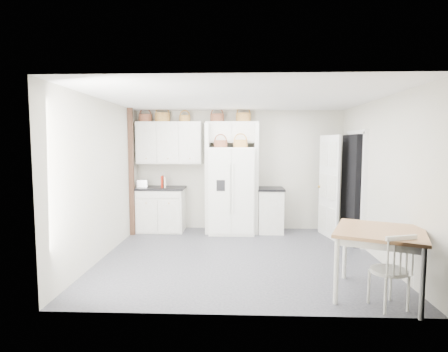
{
  "coord_description": "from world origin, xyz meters",
  "views": [
    {
      "loc": [
        -0.03,
        -5.68,
        1.86
      ],
      "look_at": [
        -0.27,
        0.4,
        1.31
      ],
      "focal_mm": 28.0,
      "sensor_mm": 36.0,
      "label": 1
    }
  ],
  "objects": [
    {
      "name": "floor",
      "position": [
        0.0,
        0.0,
        0.0
      ],
      "size": [
        4.5,
        4.5,
        0.0
      ],
      "primitive_type": "plane",
      "color": "#2F2E35",
      "rests_on": "ground"
    },
    {
      "name": "ceiling",
      "position": [
        0.0,
        0.0,
        2.6
      ],
      "size": [
        4.5,
        4.5,
        0.0
      ],
      "primitive_type": "plane",
      "color": "white",
      "rests_on": "wall_back"
    },
    {
      "name": "wall_back",
      "position": [
        0.0,
        2.0,
        1.3
      ],
      "size": [
        4.5,
        0.0,
        4.5
      ],
      "primitive_type": "plane",
      "rotation": [
        1.57,
        0.0,
        0.0
      ],
      "color": "beige",
      "rests_on": "floor"
    },
    {
      "name": "wall_left",
      "position": [
        -2.25,
        0.0,
        1.3
      ],
      "size": [
        0.0,
        4.0,
        4.0
      ],
      "primitive_type": "plane",
      "rotation": [
        1.57,
        0.0,
        1.57
      ],
      "color": "beige",
      "rests_on": "floor"
    },
    {
      "name": "wall_right",
      "position": [
        2.25,
        0.0,
        1.3
      ],
      "size": [
        0.0,
        4.0,
        4.0
      ],
      "primitive_type": "plane",
      "rotation": [
        1.57,
        0.0,
        -1.57
      ],
      "color": "beige",
      "rests_on": "floor"
    },
    {
      "name": "refrigerator",
      "position": [
        -0.15,
        1.63,
        0.9
      ],
      "size": [
        0.93,
        0.75,
        1.81
      ],
      "primitive_type": "cube",
      "color": "white",
      "rests_on": "floor"
    },
    {
      "name": "base_cab_left",
      "position": [
        -1.68,
        1.7,
        0.46
      ],
      "size": [
        0.98,
        0.62,
        0.91
      ],
      "primitive_type": "cube",
      "color": "beige",
      "rests_on": "floor"
    },
    {
      "name": "base_cab_right",
      "position": [
        0.67,
        1.7,
        0.45
      ],
      "size": [
        0.52,
        0.62,
        0.91
      ],
      "primitive_type": "cube",
      "color": "beige",
      "rests_on": "floor"
    },
    {
      "name": "dining_table",
      "position": [
        1.7,
        -1.45,
        0.42
      ],
      "size": [
        1.31,
        1.31,
        0.83
      ],
      "primitive_type": "cube",
      "rotation": [
        0.0,
        0.0,
        -0.4
      ],
      "color": "#986637",
      "rests_on": "floor"
    },
    {
      "name": "windsor_chair",
      "position": [
        1.7,
        -1.75,
        0.43
      ],
      "size": [
        0.51,
        0.48,
        0.86
      ],
      "primitive_type": "cube",
      "rotation": [
        0.0,
        0.0,
        0.27
      ],
      "color": "beige",
      "rests_on": "floor"
    },
    {
      "name": "counter_left",
      "position": [
        -1.68,
        1.7,
        0.93
      ],
      "size": [
        1.03,
        0.66,
        0.04
      ],
      "primitive_type": "cube",
      "color": "black",
      "rests_on": "base_cab_left"
    },
    {
      "name": "counter_right",
      "position": [
        0.67,
        1.7,
        0.93
      ],
      "size": [
        0.56,
        0.66,
        0.04
      ],
      "primitive_type": "cube",
      "color": "black",
      "rests_on": "base_cab_right"
    },
    {
      "name": "toaster",
      "position": [
        -2.07,
        1.65,
        1.03
      ],
      "size": [
        0.24,
        0.16,
        0.16
      ],
      "primitive_type": "cube",
      "rotation": [
        0.0,
        0.0,
        0.09
      ],
      "color": "silver",
      "rests_on": "counter_left"
    },
    {
      "name": "cookbook_red",
      "position": [
        -1.62,
        1.62,
        1.08
      ],
      "size": [
        0.05,
        0.17,
        0.25
      ],
      "primitive_type": "cube",
      "rotation": [
        0.0,
        0.0,
        0.05
      ],
      "color": "#991A0A",
      "rests_on": "counter_left"
    },
    {
      "name": "cookbook_cream",
      "position": [
        -1.57,
        1.62,
        1.06
      ],
      "size": [
        0.06,
        0.15,
        0.22
      ],
      "primitive_type": "cube",
      "rotation": [
        0.0,
        0.0,
        0.17
      ],
      "color": "beige",
      "rests_on": "counter_left"
    },
    {
      "name": "basket_upper_a",
      "position": [
        -2.02,
        1.83,
        2.43
      ],
      "size": [
        0.28,
        0.28,
        0.16
      ],
      "primitive_type": "cylinder",
      "color": "brown",
      "rests_on": "upper_cabinet"
    },
    {
      "name": "basket_upper_b",
      "position": [
        -1.65,
        1.83,
        2.45
      ],
      "size": [
        0.32,
        0.32,
        0.19
      ],
      "primitive_type": "cylinder",
      "color": "#9C602B",
      "rests_on": "upper_cabinet"
    },
    {
      "name": "basket_upper_c",
      "position": [
        -1.16,
        1.83,
        2.42
      ],
      "size": [
        0.24,
        0.24,
        0.14
      ],
      "primitive_type": "cylinder",
      "color": "#9C602B",
      "rests_on": "upper_cabinet"
    },
    {
      "name": "basket_bridge_a",
      "position": [
        -0.47,
        1.83,
        2.43
      ],
      "size": [
        0.29,
        0.29,
        0.16
      ],
      "primitive_type": "cylinder",
      "color": "brown",
      "rests_on": "bridge_cabinet"
    },
    {
      "name": "basket_bridge_b",
      "position": [
        0.09,
        1.83,
        2.44
      ],
      "size": [
        0.32,
        0.32,
        0.18
      ],
      "primitive_type": "cylinder",
      "color": "#9C602B",
      "rests_on": "bridge_cabinet"
    },
    {
      "name": "basket_fridge_a",
      "position": [
        -0.38,
        1.53,
        1.88
      ],
      "size": [
        0.28,
        0.28,
        0.15
      ],
      "primitive_type": "cylinder",
      "color": "brown",
      "rests_on": "refrigerator"
    },
    {
      "name": "basket_fridge_b",
      "position": [
        0.03,
        1.53,
        1.88
      ],
      "size": [
        0.29,
        0.29,
        0.16
      ],
      "primitive_type": "cylinder",
      "color": "#9C602B",
      "rests_on": "refrigerator"
    },
    {
      "name": "upper_cabinet",
      "position": [
        -1.5,
        1.83,
        1.9
      ],
      "size": [
        1.4,
        0.34,
        0.9
      ],
      "primitive_type": "cube",
      "color": "beige",
      "rests_on": "wall_back"
    },
    {
      "name": "bridge_cabinet",
      "position": [
        -0.15,
        1.83,
        2.12
      ],
      "size": [
        1.12,
        0.34,
        0.45
      ],
      "primitive_type": "cube",
      "color": "beige",
      "rests_on": "wall_back"
    },
    {
      "name": "fridge_panel_left",
      "position": [
        -0.66,
        1.7,
        1.15
      ],
      "size": [
        0.08,
        0.6,
        2.3
      ],
      "primitive_type": "cube",
      "color": "beige",
      "rests_on": "floor"
    },
    {
      "name": "fridge_panel_right",
      "position": [
        0.36,
        1.7,
        1.15
      ],
      "size": [
        0.08,
        0.6,
        2.3
      ],
      "primitive_type": "cube",
      "color": "beige",
      "rests_on": "floor"
    },
    {
      "name": "trim_post",
      "position": [
        -2.2,
        1.35,
        1.3
      ],
      "size": [
        0.09,
        0.09,
        2.6
      ],
      "primitive_type": "cube",
      "color": "#412B1B",
      "rests_on": "floor"
    },
    {
      "name": "doorway_void",
      "position": [
        2.16,
        1.0,
        1.02
      ],
      "size": [
        0.18,
        0.85,
        2.05
      ],
      "primitive_type": "cube",
      "color": "black",
      "rests_on": "floor"
    },
    {
      "name": "door_slab",
      "position": [
        1.8,
        1.33,
        1.02
      ],
      "size": [
        0.21,
        0.79,
        2.05
      ],
      "primitive_type": "cube",
      "rotation": [
        0.0,
        0.0,
        -1.36
      ],
      "color": "white",
      "rests_on": "floor"
    }
  ]
}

